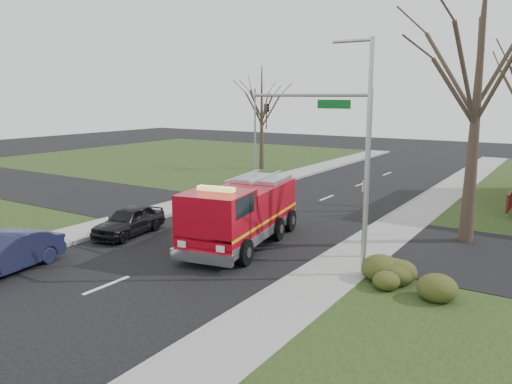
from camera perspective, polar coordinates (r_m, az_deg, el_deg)
The scene contains 14 objects.
ground at distance 22.46m, azimuth -4.98°, elevation -5.87°, with size 120.00×120.00×0.00m, color black.
sidewalk_right at distance 19.43m, azimuth 9.80°, elevation -8.46°, with size 2.40×80.00×0.15m, color gray.
sidewalk_left at distance 26.57m, azimuth -15.64°, elevation -3.42°, with size 2.40×80.00×0.15m, color gray.
cross_street_left at distance 41.83m, azimuth -26.40°, elevation 0.98°, with size 30.00×8.00×0.15m, color black.
health_center_sign at distance 30.10m, azimuth 26.99°, elevation -0.99°, with size 0.12×2.00×1.40m.
hedge_corner at distance 17.52m, azimuth 17.09°, elevation -9.23°, with size 2.80×2.00×0.90m, color #2F3A15.
bare_tree_near at distance 23.27m, azimuth 24.14°, elevation 12.32°, with size 6.00×6.00×12.00m.
bare_tree_left at distance 43.66m, azimuth 0.66°, elevation 9.73°, with size 4.50×4.50×9.00m.
traffic_signal_mast at distance 20.20m, azimuth 9.32°, elevation 5.77°, with size 5.29×0.18×6.80m.
streetlight_pole at distance 17.65m, azimuth 12.44°, elevation 4.42°, with size 1.48×0.16×8.40m.
utility_pole_far at distance 36.99m, azimuth -0.11°, elevation 6.32°, with size 0.14×0.14×7.00m, color gray.
fire_engine at distance 21.85m, azimuth -1.73°, elevation -2.61°, with size 3.95×7.80×3.01m.
parked_car_maroon at distance 24.31m, azimuth -14.30°, elevation -3.18°, with size 1.63×4.04×1.38m, color black.
parked_car_gray at distance 20.85m, azimuth -26.65°, elevation -6.27°, with size 1.54×4.40×1.45m, color #1B1F3D.
Camera 1 is at (13.23, -16.95, 6.47)m, focal length 35.00 mm.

